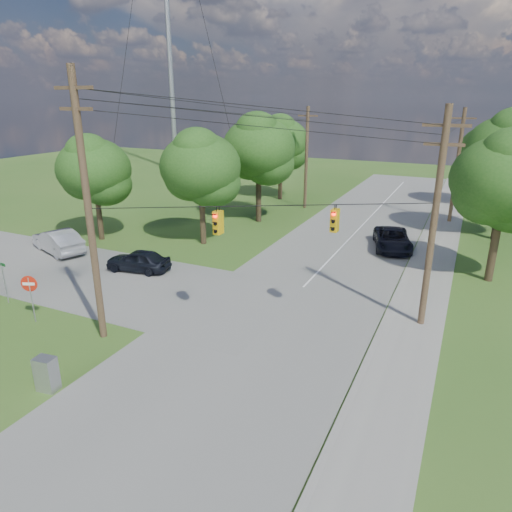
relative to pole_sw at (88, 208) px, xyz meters
The scene contains 23 objects.
ground 7.75m from the pole_sw, ahead, with size 140.00×140.00×0.00m, color #335C1E.
main_road 10.16m from the pole_sw, 34.88° to the left, with size 10.00×100.00×0.03m, color gray.
sidewalk_east 15.37m from the pole_sw, 19.08° to the left, with size 2.60×100.00×0.12m, color gray.
pole_sw is the anchor object (origin of this frame).
pole_ne 15.51m from the pole_sw, 29.38° to the left, with size 2.00×0.32×10.50m.
pole_north_e 32.55m from the pole_sw, 65.48° to the left, with size 2.00×0.32×10.00m.
pole_north_w 29.62m from the pole_sw, 90.77° to the left, with size 2.00×0.32×10.00m.
power_lines 13.04m from the pole_sw, 61.30° to the left, with size 13.93×29.62×4.93m.
traffic_signals 8.24m from the pole_sw, 29.38° to the left, with size 4.91×3.27×1.05m.
radio_mast 55.63m from the pole_sw, 121.00° to the left, with size 0.70×0.70×45.00m, color #969A9C.
tree_w_near 14.99m from the pole_sw, 103.11° to the left, with size 6.00×6.00×8.40m.
tree_w_mid 22.73m from the pole_sw, 96.06° to the left, with size 6.40×6.40×9.22m.
tree_w_far 32.90m from the pole_sw, 97.69° to the left, with size 6.00×6.00×8.73m.
tree_e_near 22.78m from the pole_sw, 43.22° to the left, with size 6.20×6.20×8.81m.
tree_e_mid 30.79m from the pole_sw, 56.26° to the left, with size 6.60×6.60×9.64m.
tree_e_far 40.90m from the pole_sw, 66.82° to the left, with size 5.80×5.80×8.32m.
tree_cross_n 16.64m from the pole_sw, 133.29° to the left, with size 5.60×5.60×7.91m.
car_cross_dark 10.23m from the pole_sw, 117.99° to the left, with size 1.69×4.19×1.43m, color black.
car_cross_silver 15.32m from the pole_sw, 145.29° to the left, with size 1.82×5.23×1.72m, color #B0B1B7.
car_main_north 22.52m from the pole_sw, 62.48° to the left, with size 2.50×5.42×1.51m, color black.
control_cabinet 7.00m from the pole_sw, 75.47° to the right, with size 0.77×0.56×1.39m, color #969A9C.
do_not_enter_sign 6.08m from the pole_sw, behind, with size 0.78×0.36×2.50m.
street_name_sign 8.78m from the pole_sw, behind, with size 0.71×0.11×2.39m.
Camera 1 is at (10.17, -13.90, 10.70)m, focal length 32.00 mm.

